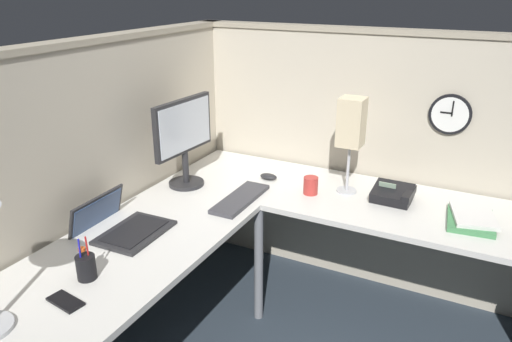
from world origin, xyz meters
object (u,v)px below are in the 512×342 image
object	(u,v)px
pen_cup	(86,267)
cell_phone	(65,301)
keyboard	(240,199)
desk_lamp_paper	(351,125)
laptop	(118,225)
coffee_mug	(311,186)
monitor	(184,136)
office_phone	(394,194)
book_stack	(472,219)
wall_clock	(450,114)
computer_mouse	(268,177)

from	to	relation	value
pen_cup	cell_phone	size ratio (longest dim) A/B	1.25
keyboard	desk_lamp_paper	xyz separation A→B (m)	(0.37, -0.47, 0.37)
laptop	coffee_mug	size ratio (longest dim) A/B	4.07
monitor	desk_lamp_paper	world-z (taller)	desk_lamp_paper
keyboard	office_phone	bearing A→B (deg)	-63.59
office_phone	desk_lamp_paper	distance (m)	0.43
book_stack	laptop	bearing A→B (deg)	119.42
monitor	laptop	xyz separation A→B (m)	(-0.59, -0.02, -0.27)
desk_lamp_paper	coffee_mug	bearing A→B (deg)	124.70
coffee_mug	laptop	bearing A→B (deg)	140.68
keyboard	office_phone	xyz separation A→B (m)	(0.37, -0.73, 0.03)
cell_phone	monitor	bearing A→B (deg)	20.06
monitor	wall_clock	distance (m)	1.45
keyboard	desk_lamp_paper	world-z (taller)	desk_lamp_paper
keyboard	coffee_mug	size ratio (longest dim) A/B	4.48
laptop	cell_phone	distance (m)	0.56
cell_phone	coffee_mug	xyz separation A→B (m)	(1.32, -0.45, 0.04)
cell_phone	computer_mouse	bearing A→B (deg)	2.18
wall_clock	computer_mouse	bearing A→B (deg)	110.18
desk_lamp_paper	keyboard	bearing A→B (deg)	128.57
computer_mouse	book_stack	distance (m)	1.12
laptop	keyboard	size ratio (longest dim) A/B	0.91
office_phone	desk_lamp_paper	world-z (taller)	desk_lamp_paper
pen_cup	desk_lamp_paper	size ratio (longest dim) A/B	0.34
computer_mouse	wall_clock	distance (m)	1.06
monitor	computer_mouse	distance (m)	0.55
keyboard	pen_cup	bearing A→B (deg)	167.74
book_stack	desk_lamp_paper	size ratio (longest dim) A/B	0.59
laptop	office_phone	world-z (taller)	laptop
laptop	book_stack	bearing A→B (deg)	-60.58
monitor	book_stack	bearing A→B (deg)	-80.94
pen_cup	book_stack	distance (m)	1.78
desk_lamp_paper	wall_clock	xyz separation A→B (m)	(0.30, -0.45, 0.04)
keyboard	book_stack	xyz separation A→B (m)	(0.29, -1.12, 0.01)
laptop	computer_mouse	size ratio (longest dim) A/B	3.75
office_phone	desk_lamp_paper	xyz separation A→B (m)	(0.01, 0.26, 0.35)
coffee_mug	office_phone	bearing A→B (deg)	-75.48
pen_cup	book_stack	size ratio (longest dim) A/B	0.57
book_stack	coffee_mug	size ratio (longest dim) A/B	3.27
keyboard	cell_phone	world-z (taller)	keyboard
monitor	pen_cup	xyz separation A→B (m)	(-0.96, -0.19, -0.24)
cell_phone	coffee_mug	size ratio (longest dim) A/B	1.50
coffee_mug	computer_mouse	bearing A→B (deg)	74.50
keyboard	desk_lamp_paper	size ratio (longest dim) A/B	0.81
coffee_mug	wall_clock	bearing A→B (deg)	-56.01
computer_mouse	pen_cup	distance (m)	1.26
book_stack	coffee_mug	bearing A→B (deg)	92.20
pen_cup	office_phone	world-z (taller)	pen_cup
keyboard	pen_cup	distance (m)	0.93
cell_phone	keyboard	bearing A→B (deg)	0.44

